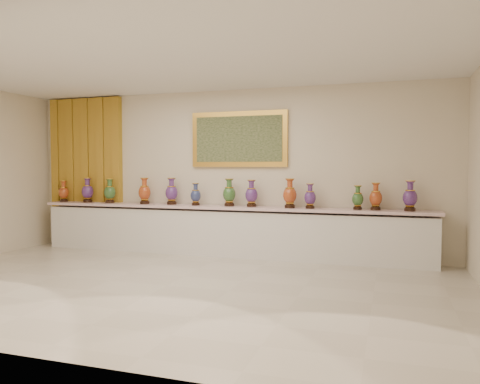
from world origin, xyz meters
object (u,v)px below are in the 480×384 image
at_px(counter, 224,232).
at_px(vase_2, 110,192).
at_px(vase_0, 64,192).
at_px(vase_1, 88,191).

xyz_separation_m(counter, vase_2, (-2.35, -0.04, 0.68)).
relative_size(vase_0, vase_1, 0.88).
xyz_separation_m(counter, vase_1, (-2.88, -0.00, 0.68)).
relative_size(counter, vase_0, 17.04).
bearing_deg(vase_2, counter, 0.97).
distance_m(counter, vase_1, 2.96).
xyz_separation_m(vase_0, vase_1, (0.57, 0.00, 0.03)).
xyz_separation_m(counter, vase_0, (-3.45, -0.01, 0.66)).
height_order(vase_0, vase_1, vase_1).
distance_m(counter, vase_2, 2.44).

